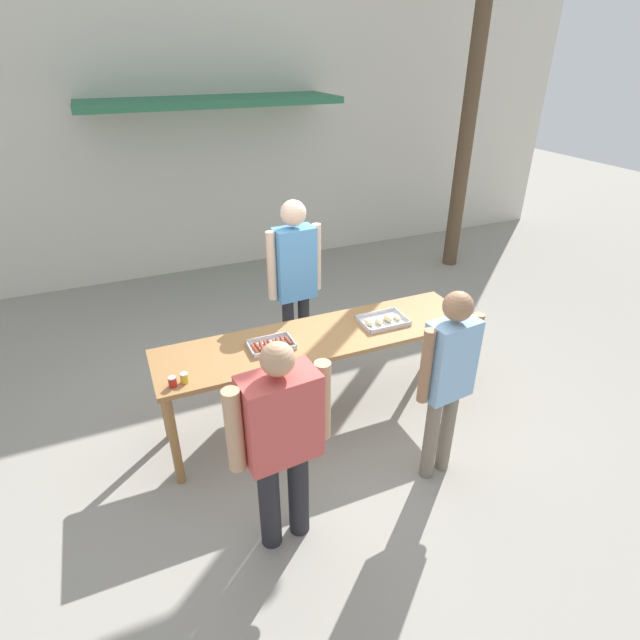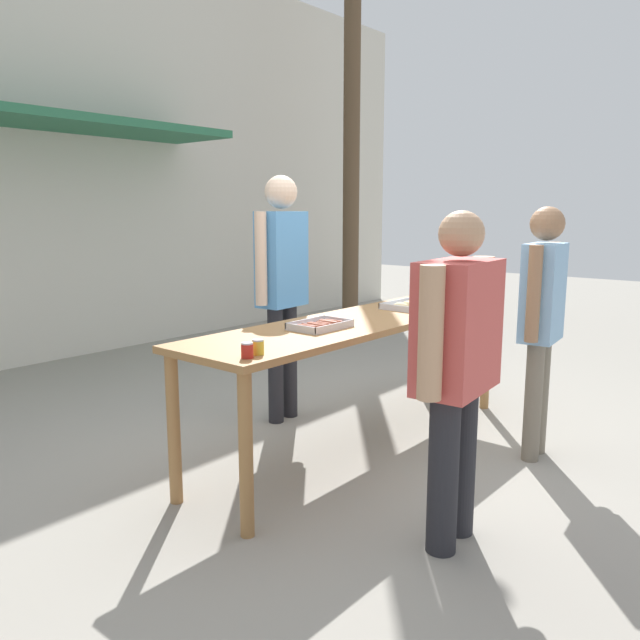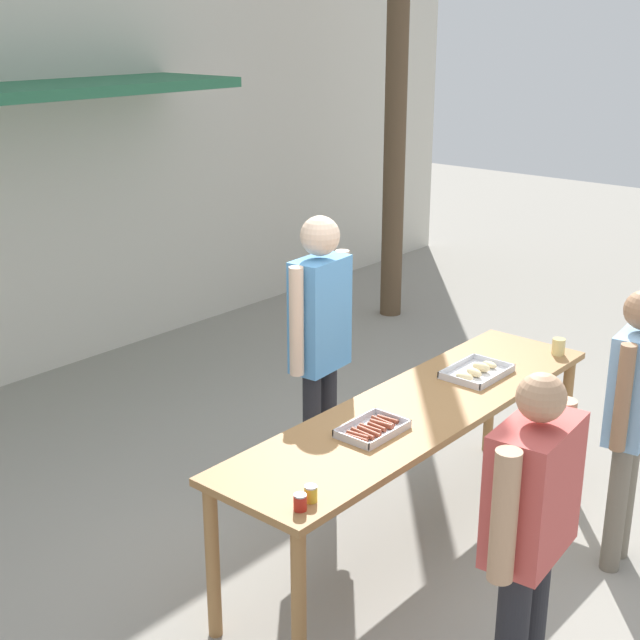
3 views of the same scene
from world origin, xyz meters
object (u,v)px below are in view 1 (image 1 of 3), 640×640
(food_tray_buns, at_px, (383,321))
(condiment_jar_ketchup, at_px, (184,378))
(person_server_behind_table, at_px, (295,274))
(condiment_jar_mustard, at_px, (173,382))
(food_tray_sausages, at_px, (271,345))
(person_customer_with_cup, at_px, (448,372))
(beer_cup, at_px, (458,314))
(utility_pole, at_px, (480,34))
(person_customer_holding_hotdog, at_px, (281,434))

(food_tray_buns, height_order, condiment_jar_ketchup, condiment_jar_ketchup)
(person_server_behind_table, bearing_deg, condiment_jar_mustard, -147.04)
(food_tray_sausages, height_order, person_customer_with_cup, person_customer_with_cup)
(food_tray_buns, height_order, beer_cup, beer_cup)
(food_tray_sausages, distance_m, utility_pole, 5.13)
(condiment_jar_mustard, xyz_separation_m, beer_cup, (2.48, 0.01, 0.01))
(condiment_jar_ketchup, distance_m, person_server_behind_table, 1.60)
(condiment_jar_ketchup, relative_size, person_server_behind_table, 0.04)
(person_customer_holding_hotdog, bearing_deg, condiment_jar_mustard, -62.54)
(person_server_behind_table, height_order, utility_pole, utility_pole)
(condiment_jar_ketchup, height_order, person_customer_holding_hotdog, person_customer_holding_hotdog)
(food_tray_sausages, distance_m, food_tray_buns, 1.03)
(condiment_jar_ketchup, height_order, utility_pole, utility_pole)
(person_customer_with_cup, height_order, utility_pole, utility_pole)
(food_tray_buns, relative_size, person_customer_holding_hotdog, 0.26)
(food_tray_buns, bearing_deg, condiment_jar_mustard, -173.09)
(condiment_jar_mustard, distance_m, beer_cup, 2.48)
(person_customer_with_cup, bearing_deg, person_customer_holding_hotdog, -2.39)
(food_tray_sausages, height_order, food_tray_buns, food_tray_buns)
(person_customer_with_cup, xyz_separation_m, utility_pole, (2.76, 3.59, 2.17))
(food_tray_buns, distance_m, beer_cup, 0.67)
(food_tray_sausages, bearing_deg, person_customer_holding_hotdog, -104.94)
(person_customer_with_cup, bearing_deg, food_tray_buns, -97.15)
(beer_cup, distance_m, person_server_behind_table, 1.54)
(condiment_jar_mustard, bearing_deg, person_server_behind_table, 37.62)
(person_customer_holding_hotdog, bearing_deg, person_server_behind_table, -118.31)
(food_tray_buns, distance_m, condiment_jar_ketchup, 1.76)
(condiment_jar_ketchup, bearing_deg, beer_cup, -0.04)
(food_tray_sausages, distance_m, beer_cup, 1.68)
(utility_pole, bearing_deg, condiment_jar_ketchup, -147.71)
(food_tray_buns, relative_size, condiment_jar_mustard, 5.34)
(food_tray_buns, bearing_deg, food_tray_sausages, 179.85)
(person_customer_holding_hotdog, relative_size, person_customer_with_cup, 0.99)
(food_tray_buns, xyz_separation_m, person_server_behind_table, (-0.52, 0.79, 0.21))
(beer_cup, height_order, person_customer_holding_hotdog, person_customer_holding_hotdog)
(condiment_jar_ketchup, distance_m, utility_pole, 5.78)
(food_tray_buns, bearing_deg, condiment_jar_ketchup, -173.19)
(person_server_behind_table, bearing_deg, person_customer_with_cup, -78.41)
(condiment_jar_mustard, relative_size, person_server_behind_table, 0.04)
(food_tray_sausages, xyz_separation_m, beer_cup, (1.67, -0.21, 0.04))
(person_server_behind_table, relative_size, utility_pole, 0.30)
(beer_cup, distance_m, person_customer_with_cup, 0.99)
(beer_cup, xyz_separation_m, utility_pole, (2.12, 2.85, 2.21))
(food_tray_buns, xyz_separation_m, person_customer_with_cup, (-0.01, -0.95, 0.06))
(food_tray_buns, height_order, person_customer_holding_hotdog, person_customer_holding_hotdog)
(person_server_behind_table, bearing_deg, utility_pole, 24.74)
(food_tray_buns, distance_m, person_server_behind_table, 0.97)
(person_server_behind_table, height_order, person_customer_with_cup, person_server_behind_table)
(condiment_jar_ketchup, bearing_deg, food_tray_sausages, 16.31)
(condiment_jar_mustard, height_order, person_customer_holding_hotdog, person_customer_holding_hotdog)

